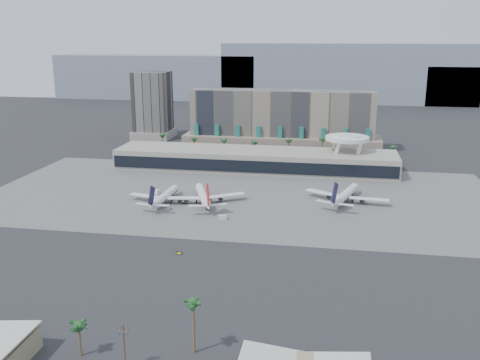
% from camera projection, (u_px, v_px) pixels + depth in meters
% --- Properties ---
extents(ground, '(900.00, 900.00, 0.00)m').
position_uv_depth(ground, '(216.00, 232.00, 223.44)').
color(ground, '#232326').
rests_on(ground, ground).
extents(apron_pad, '(260.00, 130.00, 0.06)m').
position_uv_depth(apron_pad, '(239.00, 195.00, 275.72)').
color(apron_pad, '#5B5B59').
rests_on(apron_pad, ground).
extents(mountain_ridge, '(680.00, 60.00, 70.00)m').
position_uv_depth(mountain_ridge, '(320.00, 77.00, 657.77)').
color(mountain_ridge, gray).
rests_on(mountain_ridge, ground).
extents(hotel, '(140.00, 30.00, 42.00)m').
position_uv_depth(hotel, '(282.00, 126.00, 383.18)').
color(hotel, gray).
rests_on(hotel, ground).
extents(office_tower, '(30.00, 30.00, 52.00)m').
position_uv_depth(office_tower, '(153.00, 109.00, 423.32)').
color(office_tower, black).
rests_on(office_tower, ground).
extents(terminal, '(170.00, 32.50, 14.50)m').
position_uv_depth(terminal, '(255.00, 159.00, 326.15)').
color(terminal, '#B4AE9E').
rests_on(terminal, ground).
extents(saucer_structure, '(26.00, 26.00, 21.89)m').
position_uv_depth(saucer_structure, '(347.00, 141.00, 319.75)').
color(saucer_structure, white).
rests_on(saucer_structure, ground).
extents(palm_row, '(157.80, 2.80, 13.10)m').
position_uv_depth(palm_row, '(273.00, 142.00, 357.37)').
color(palm_row, brown).
rests_on(palm_row, ground).
extents(utility_pole, '(3.20, 0.85, 12.00)m').
position_uv_depth(utility_pole, '(124.00, 342.00, 130.56)').
color(utility_pole, '#4C3826').
rests_on(utility_pole, ground).
extents(airliner_left, '(38.23, 39.42, 13.60)m').
position_uv_depth(airliner_left, '(165.00, 196.00, 261.00)').
color(airliner_left, white).
rests_on(airliner_left, ground).
extents(airliner_centre, '(40.25, 41.57, 15.03)m').
position_uv_depth(airliner_centre, '(203.00, 196.00, 260.73)').
color(airliner_centre, white).
rests_on(airliner_centre, ground).
extents(airliner_right, '(40.73, 42.17, 15.02)m').
position_uv_depth(airliner_right, '(345.00, 195.00, 262.12)').
color(airliner_right, white).
rests_on(airliner_right, ground).
extents(service_vehicle_a, '(4.97, 3.83, 2.18)m').
position_uv_depth(service_vehicle_a, '(155.00, 192.00, 277.14)').
color(service_vehicle_a, white).
rests_on(service_vehicle_a, ground).
extents(service_vehicle_b, '(4.19, 2.96, 1.96)m').
position_uv_depth(service_vehicle_b, '(222.00, 217.00, 238.51)').
color(service_vehicle_b, silver).
rests_on(service_vehicle_b, ground).
extents(taxiway_sign, '(2.36, 0.54, 1.07)m').
position_uv_depth(taxiway_sign, '(179.00, 253.00, 200.57)').
color(taxiway_sign, black).
rests_on(taxiway_sign, ground).
extents(near_palm_a, '(6.00, 6.00, 9.81)m').
position_uv_depth(near_palm_a, '(79.00, 331.00, 135.51)').
color(near_palm_a, brown).
rests_on(near_palm_a, ground).
extents(near_palm_b, '(6.00, 6.00, 15.62)m').
position_uv_depth(near_palm_b, '(193.00, 308.00, 135.42)').
color(near_palm_b, brown).
rests_on(near_palm_b, ground).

